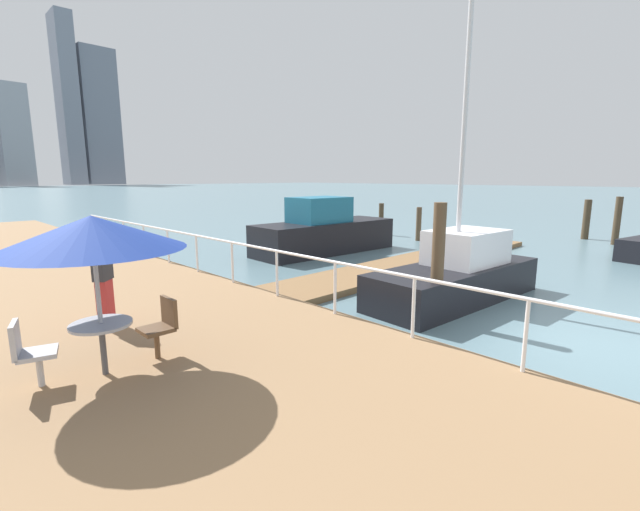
% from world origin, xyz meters
% --- Properties ---
extents(ground_plane, '(300.00, 300.00, 0.00)m').
position_xyz_m(ground_plane, '(0.00, 20.00, 0.00)').
color(ground_plane, slate).
extents(floating_dock, '(14.45, 2.00, 0.18)m').
position_xyz_m(floating_dock, '(3.72, 6.52, 0.09)').
color(floating_dock, olive).
rests_on(floating_dock, ground_plane).
extents(boardwalk_railing, '(0.06, 23.70, 1.08)m').
position_xyz_m(boardwalk_railing, '(-3.15, 6.62, 1.25)').
color(boardwalk_railing, white).
rests_on(boardwalk_railing, boardwalk).
extents(dock_piling_0, '(0.29, 0.29, 2.21)m').
position_xyz_m(dock_piling_0, '(14.33, 2.65, 1.10)').
color(dock_piling_0, '#473826').
rests_on(dock_piling_0, ground_plane).
extents(dock_piling_1, '(0.27, 0.27, 2.57)m').
position_xyz_m(dock_piling_1, '(-1.08, 2.85, 1.29)').
color(dock_piling_1, brown).
rests_on(dock_piling_1, ground_plane).
extents(dock_piling_2, '(0.25, 0.25, 1.64)m').
position_xyz_m(dock_piling_2, '(8.97, 9.74, 0.82)').
color(dock_piling_2, brown).
rests_on(dock_piling_2, ground_plane).
extents(dock_piling_3, '(0.26, 0.26, 1.69)m').
position_xyz_m(dock_piling_3, '(9.45, 12.40, 0.85)').
color(dock_piling_3, '#473826').
rests_on(dock_piling_3, ground_plane).
extents(dock_piling_4, '(0.33, 0.33, 1.98)m').
position_xyz_m(dock_piling_4, '(15.41, 4.14, 0.99)').
color(dock_piling_4, '#473826').
rests_on(dock_piling_4, ground_plane).
extents(moored_boat_1, '(5.39, 2.15, 9.46)m').
position_xyz_m(moored_boat_1, '(0.82, 3.36, 0.70)').
color(moored_boat_1, black).
rests_on(moored_boat_1, ground_plane).
extents(moored_boat_2, '(6.41, 2.34, 2.29)m').
position_xyz_m(moored_boat_2, '(3.34, 10.66, 0.85)').
color(moored_boat_2, black).
rests_on(moored_boat_2, ground_plane).
extents(cafe_table_round, '(0.80, 0.80, 0.74)m').
position_xyz_m(cafe_table_round, '(-7.36, 4.30, 1.07)').
color(cafe_table_round, '#ADADB2').
rests_on(cafe_table_round, boardwalk).
extents(patio_umbrella, '(2.36, 2.36, 2.20)m').
position_xyz_m(patio_umbrella, '(-7.36, 4.30, 2.37)').
color(patio_umbrella, '#B2B2B7').
rests_on(patio_umbrella, boardwalk).
extents(cafe_chair_0, '(0.47, 0.44, 0.90)m').
position_xyz_m(cafe_chair_0, '(-6.51, 4.30, 0.93)').
color(cafe_chair_0, brown).
rests_on(cafe_chair_0, boardwalk).
extents(cafe_chair_1, '(0.58, 0.56, 0.90)m').
position_xyz_m(cafe_chair_1, '(-8.17, 4.54, 0.93)').
color(cafe_chair_1, '#B7B7BC').
rests_on(cafe_chair_1, boardwalk).
extents(pedestrian_1, '(0.41, 0.41, 1.74)m').
position_xyz_m(pedestrian_1, '(-6.62, 6.43, 1.31)').
color(pedestrian_1, '#BF3333').
rests_on(pedestrian_1, boardwalk).
extents(skyline_tower_3, '(9.69, 10.09, 33.41)m').
position_xyz_m(skyline_tower_3, '(22.05, 177.04, 16.71)').
color(skyline_tower_3, '#8C939E').
rests_on(skyline_tower_3, ground_plane).
extents(skyline_tower_4, '(6.37, 12.11, 62.88)m').
position_xyz_m(skyline_tower_4, '(42.79, 188.28, 31.44)').
color(skyline_tower_4, slate).
rests_on(skyline_tower_4, ground_plane).
extents(skyline_tower_5, '(13.87, 7.47, 52.77)m').
position_xyz_m(skyline_tower_5, '(53.97, 187.86, 26.39)').
color(skyline_tower_5, slate).
rests_on(skyline_tower_5, ground_plane).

